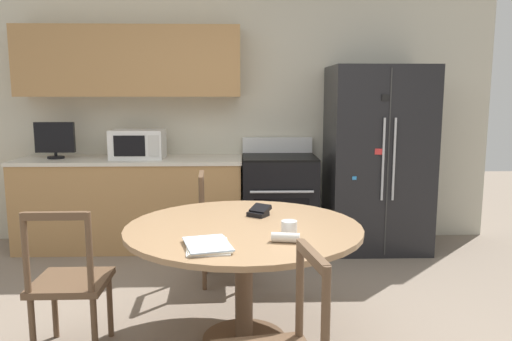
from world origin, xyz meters
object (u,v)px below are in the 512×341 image
object	(u,v)px
candle_glass	(289,229)
dining_chair_left	(70,283)
countertop_tv	(55,139)
microwave	(138,144)
wallet	(259,212)
dining_chair_far	(222,230)
refrigerator	(377,159)
oven_range	(279,201)

from	to	relation	value
candle_glass	dining_chair_left	bearing A→B (deg)	176.49
candle_glass	countertop_tv	bearing A→B (deg)	133.81
microwave	dining_chair_left	world-z (taller)	microwave
countertop_tv	wallet	bearing A→B (deg)	-41.88
countertop_tv	candle_glass	world-z (taller)	countertop_tv
dining_chair_far	candle_glass	bearing A→B (deg)	16.70
microwave	dining_chair_left	bearing A→B (deg)	-89.84
microwave	wallet	xyz separation A→B (m)	(1.13, -1.72, -0.27)
refrigerator	microwave	size ratio (longest dim) A/B	3.53
wallet	countertop_tv	bearing A→B (deg)	138.12
refrigerator	countertop_tv	bearing A→B (deg)	178.41
dining_chair_left	candle_glass	xyz separation A→B (m)	(1.28, -0.08, 0.34)
candle_glass	wallet	xyz separation A→B (m)	(-0.15, 0.44, -0.01)
microwave	countertop_tv	distance (m)	0.81
refrigerator	candle_glass	bearing A→B (deg)	-116.99
candle_glass	wallet	bearing A→B (deg)	109.20
dining_chair_far	wallet	world-z (taller)	dining_chair_far
refrigerator	oven_range	distance (m)	1.05
countertop_tv	candle_glass	size ratio (longest dim) A/B	4.17
refrigerator	dining_chair_far	distance (m)	1.80
refrigerator	dining_chair_far	world-z (taller)	refrigerator
dining_chair_left	wallet	distance (m)	1.23
oven_range	dining_chair_far	xyz separation A→B (m)	(-0.53, -0.94, -0.03)
candle_glass	microwave	bearing A→B (deg)	120.63
microwave	candle_glass	bearing A→B (deg)	-59.37
countertop_tv	dining_chair_left	distance (m)	2.34
dining_chair_far	refrigerator	bearing A→B (deg)	117.70
oven_range	candle_glass	size ratio (longest dim) A/B	11.85
wallet	oven_range	bearing A→B (deg)	81.33
refrigerator	dining_chair_far	bearing A→B (deg)	-149.37
dining_chair_left	dining_chair_far	world-z (taller)	same
oven_range	countertop_tv	bearing A→B (deg)	179.08
dining_chair_far	candle_glass	size ratio (longest dim) A/B	9.90
oven_range	countertop_tv	xyz separation A→B (m)	(-2.19, 0.04, 0.62)
countertop_tv	candle_glass	xyz separation A→B (m)	(2.09, -2.18, -0.31)
countertop_tv	dining_chair_far	world-z (taller)	countertop_tv
countertop_tv	dining_chair_left	xyz separation A→B (m)	(0.81, -2.10, -0.66)
refrigerator	microwave	world-z (taller)	refrigerator
dining_chair_left	candle_glass	bearing A→B (deg)	-4.06
candle_glass	refrigerator	bearing A→B (deg)	63.01
microwave	dining_chair_far	world-z (taller)	microwave
microwave	dining_chair_far	xyz separation A→B (m)	(0.85, -0.96, -0.61)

